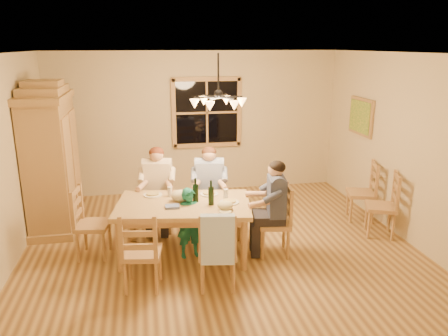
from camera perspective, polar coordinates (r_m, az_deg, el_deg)
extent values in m
plane|color=brown|center=(6.48, -0.67, -9.82)|extent=(5.50, 5.50, 0.00)
cube|color=white|center=(5.84, -0.76, 14.81)|extent=(5.50, 5.00, 0.02)
cube|color=beige|center=(8.44, -3.63, 5.89)|extent=(5.50, 0.02, 2.70)
cube|color=beige|center=(6.19, -26.67, 0.52)|extent=(0.02, 5.00, 2.70)
cube|color=beige|center=(7.02, 22.03, 2.70)|extent=(0.02, 5.00, 2.70)
cube|color=black|center=(8.41, -2.27, 7.26)|extent=(1.20, 0.03, 1.20)
cube|color=#A47C48|center=(8.39, -2.25, 7.24)|extent=(1.30, 0.06, 1.30)
cube|color=#A17546|center=(7.97, 17.48, 6.43)|extent=(0.04, 0.78, 0.64)
cube|color=#1E6B2D|center=(7.96, 17.29, 6.43)|extent=(0.02, 0.68, 0.54)
cylinder|color=black|center=(5.85, -0.75, 12.21)|extent=(0.02, 0.02, 0.53)
sphere|color=black|center=(5.87, -0.74, 9.63)|extent=(0.12, 0.12, 0.12)
cylinder|color=black|center=(5.91, 0.81, 9.28)|extent=(0.34, 0.02, 0.02)
cone|color=#FFB259|center=(5.95, 2.34, 8.54)|extent=(0.13, 0.13, 0.12)
cylinder|color=black|center=(6.03, -0.21, 9.41)|extent=(0.19, 0.31, 0.02)
cone|color=#FFB259|center=(6.19, 0.30, 8.83)|extent=(0.13, 0.13, 0.12)
cylinder|color=black|center=(6.00, -1.73, 9.37)|extent=(0.19, 0.31, 0.02)
cone|color=#FFB259|center=(6.13, -2.67, 8.75)|extent=(0.13, 0.13, 0.12)
cylinder|color=black|center=(5.85, -2.30, 9.20)|extent=(0.34, 0.02, 0.02)
cone|color=#FFB259|center=(5.84, -3.86, 8.38)|extent=(0.13, 0.13, 0.12)
cylinder|color=black|center=(5.73, -1.30, 9.07)|extent=(0.19, 0.31, 0.02)
cone|color=#FFB259|center=(5.59, -1.88, 8.07)|extent=(0.13, 0.13, 0.12)
cylinder|color=black|center=(5.76, 0.29, 9.10)|extent=(0.19, 0.31, 0.02)
cone|color=#FFB259|center=(5.65, 1.36, 8.15)|extent=(0.13, 0.13, 0.12)
cube|color=#A17546|center=(7.27, -21.57, 0.33)|extent=(0.60, 1.30, 2.00)
cube|color=#A17546|center=(7.08, -22.43, 8.54)|extent=(0.66, 1.40, 0.10)
cube|color=#A17546|center=(7.07, -22.52, 9.34)|extent=(0.58, 1.00, 0.12)
cube|color=#A17546|center=(7.06, -22.60, 10.15)|extent=(0.52, 0.55, 0.10)
cube|color=#A47C48|center=(6.90, -19.53, -0.26)|extent=(0.03, 0.55, 1.60)
cube|color=#A47C48|center=(7.53, -18.81, 1.11)|extent=(0.03, 0.55, 1.60)
cube|color=#A17546|center=(7.56, -20.85, -6.55)|extent=(0.66, 1.40, 0.12)
cube|color=#A8884A|center=(5.90, -5.31, -4.83)|extent=(1.92, 1.34, 0.06)
cube|color=#A47C48|center=(5.93, -5.29, -5.55)|extent=(1.75, 1.17, 0.10)
cylinder|color=#A47C48|center=(5.75, -13.44, -9.90)|extent=(0.09, 0.09, 0.70)
cylinder|color=#A47C48|center=(5.64, 2.62, -9.96)|extent=(0.09, 0.09, 0.70)
cylinder|color=#A47C48|center=(6.54, -11.92, -6.56)|extent=(0.09, 0.09, 0.70)
cylinder|color=#A47C48|center=(6.45, 2.05, -6.55)|extent=(0.09, 0.09, 0.70)
cube|color=#A47C48|center=(6.82, -8.55, -4.55)|extent=(0.50, 0.48, 0.06)
cube|color=#A47C48|center=(6.73, -8.65, -2.39)|extent=(0.38, 0.11, 0.54)
cube|color=#A47C48|center=(6.77, -1.90, -4.53)|extent=(0.50, 0.48, 0.06)
cube|color=#A47C48|center=(6.68, -1.92, -2.36)|extent=(0.38, 0.11, 0.54)
cube|color=#A47C48|center=(5.30, -10.66, -10.86)|extent=(0.50, 0.48, 0.06)
cube|color=#A47C48|center=(5.18, -10.82, -8.19)|extent=(0.38, 0.11, 0.54)
cube|color=#A47C48|center=(5.23, -0.86, -10.92)|extent=(0.50, 0.48, 0.06)
cube|color=#A47C48|center=(5.12, -0.87, -8.22)|extent=(0.38, 0.11, 0.54)
cube|color=#A47C48|center=(6.20, -16.75, -7.18)|extent=(0.48, 0.50, 0.06)
cube|color=#A47C48|center=(6.11, -16.95, -4.85)|extent=(0.11, 0.38, 0.54)
cube|color=#A47C48|center=(6.05, 6.56, -7.18)|extent=(0.48, 0.50, 0.06)
cube|color=#A47C48|center=(5.95, 6.65, -4.79)|extent=(0.11, 0.38, 0.54)
cube|color=beige|center=(6.69, -8.69, -1.42)|extent=(0.43, 0.28, 0.52)
cube|color=#262328|center=(6.79, -8.58, -3.92)|extent=(0.44, 0.47, 0.14)
sphere|color=tan|center=(6.59, -8.83, 1.74)|extent=(0.21, 0.21, 0.21)
ellipsoid|color=#592614|center=(6.58, -8.84, 1.99)|extent=(0.22, 0.22, 0.17)
cube|color=#374E98|center=(6.64, -1.93, -1.38)|extent=(0.43, 0.28, 0.52)
cube|color=#262328|center=(6.74, -1.91, -3.89)|extent=(0.44, 0.47, 0.14)
sphere|color=tan|center=(6.54, -1.96, 1.80)|extent=(0.21, 0.21, 0.21)
ellipsoid|color=#381E11|center=(6.53, -1.96, 2.06)|extent=(0.22, 0.22, 0.17)
cube|color=#3C4360|center=(5.91, 6.68, -3.70)|extent=(0.28, 0.43, 0.52)
cube|color=#262328|center=(6.02, 6.59, -6.48)|extent=(0.47, 0.44, 0.14)
sphere|color=tan|center=(5.79, 6.80, -0.16)|extent=(0.21, 0.21, 0.21)
ellipsoid|color=black|center=(5.79, 6.81, 0.13)|extent=(0.22, 0.22, 0.17)
cube|color=#AFCAED|center=(4.95, -0.84, -9.33)|extent=(0.39, 0.16, 0.58)
cylinder|color=black|center=(5.87, -3.74, -2.89)|extent=(0.08, 0.08, 0.33)
cylinder|color=black|center=(5.76, -1.70, -3.23)|extent=(0.08, 0.08, 0.33)
cylinder|color=white|center=(6.22, -9.28, -3.49)|extent=(0.26, 0.26, 0.02)
cylinder|color=white|center=(6.18, -1.98, -3.40)|extent=(0.26, 0.26, 0.02)
cylinder|color=white|center=(5.86, 0.71, -4.50)|extent=(0.26, 0.26, 0.02)
cylinder|color=silver|center=(6.13, -7.08, -3.09)|extent=(0.06, 0.06, 0.14)
cylinder|color=silver|center=(5.99, 0.22, -3.41)|extent=(0.06, 0.06, 0.14)
ellipsoid|color=#C2B981|center=(5.62, 0.16, -4.91)|extent=(0.20, 0.20, 0.11)
cube|color=#54639B|center=(5.73, -6.76, -5.02)|extent=(0.20, 0.17, 0.03)
ellipsoid|color=#C2B88C|center=(5.94, -5.60, -3.60)|extent=(0.28, 0.22, 0.15)
imported|color=#197263|center=(5.94, -4.49, -7.17)|extent=(0.39, 0.29, 0.98)
cube|color=#A47C48|center=(6.99, 19.79, -4.82)|extent=(0.56, 0.57, 0.06)
cube|color=#A47C48|center=(6.91, 20.00, -2.72)|extent=(0.19, 0.37, 0.54)
cube|color=#A47C48|center=(7.51, 17.43, -3.20)|extent=(0.53, 0.54, 0.06)
cube|color=#A47C48|center=(7.43, 17.60, -1.23)|extent=(0.16, 0.38, 0.54)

